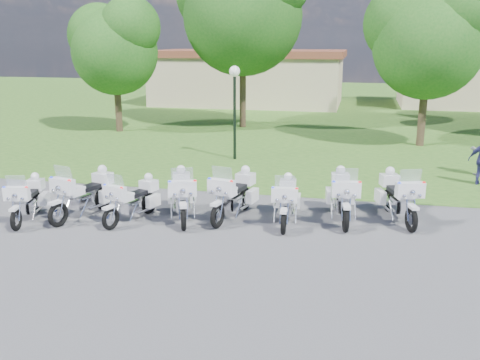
% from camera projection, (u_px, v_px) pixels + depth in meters
% --- Properties ---
extents(ground, '(100.00, 100.00, 0.00)m').
position_uv_depth(ground, '(256.00, 226.00, 14.46)').
color(ground, '#4F4F53').
rests_on(ground, ground).
extents(grass_lawn, '(100.00, 48.00, 0.01)m').
position_uv_depth(grass_lawn, '(325.00, 107.00, 39.93)').
color(grass_lawn, '#2D5D1D').
rests_on(grass_lawn, ground).
extents(motorcycle_0, '(1.02, 2.13, 1.45)m').
position_uv_depth(motorcycle_0, '(28.00, 199.00, 14.87)').
color(motorcycle_0, black).
rests_on(motorcycle_0, ground).
extents(motorcycle_1, '(1.22, 2.39, 1.64)m').
position_uv_depth(motorcycle_1, '(85.00, 193.00, 15.14)').
color(motorcycle_1, black).
rests_on(motorcycle_1, ground).
extents(motorcycle_2, '(1.14, 2.12, 1.47)m').
position_uv_depth(motorcycle_2, '(133.00, 199.00, 14.83)').
color(motorcycle_2, black).
rests_on(motorcycle_2, ground).
extents(motorcycle_3, '(1.33, 2.35, 1.65)m').
position_uv_depth(motorcycle_3, '(182.00, 195.00, 14.98)').
color(motorcycle_3, black).
rests_on(motorcycle_3, ground).
extents(motorcycle_4, '(1.14, 2.41, 1.64)m').
position_uv_depth(motorcycle_4, '(234.00, 194.00, 15.07)').
color(motorcycle_4, black).
rests_on(motorcycle_4, ground).
extents(motorcycle_5, '(0.83, 2.26, 1.52)m').
position_uv_depth(motorcycle_5, '(286.00, 200.00, 14.63)').
color(motorcycle_5, black).
rests_on(motorcycle_5, ground).
extents(motorcycle_6, '(1.02, 2.48, 1.67)m').
position_uv_depth(motorcycle_6, '(342.00, 195.00, 14.87)').
color(motorcycle_6, black).
rests_on(motorcycle_6, ground).
extents(motorcycle_7, '(1.25, 2.37, 1.64)m').
position_uv_depth(motorcycle_7, '(398.00, 196.00, 14.85)').
color(motorcycle_7, black).
rests_on(motorcycle_7, ground).
extents(lamp_post, '(0.44, 0.44, 3.87)m').
position_uv_depth(lamp_post, '(235.00, 89.00, 21.82)').
color(lamp_post, black).
rests_on(lamp_post, ground).
extents(tree_0, '(5.31, 4.53, 7.08)m').
position_uv_depth(tree_0, '(114.00, 44.00, 28.27)').
color(tree_0, '#38281C').
rests_on(tree_0, ground).
extents(tree_1, '(7.70, 6.57, 10.27)m').
position_uv_depth(tree_1, '(242.00, 4.00, 29.26)').
color(tree_1, '#38281C').
rests_on(tree_1, ground).
extents(tree_2, '(5.85, 4.99, 7.80)m').
position_uv_depth(tree_2, '(428.00, 34.00, 24.19)').
color(tree_2, '#38281C').
rests_on(tree_2, ground).
extents(building_west, '(14.56, 8.32, 4.10)m').
position_uv_depth(building_west, '(249.00, 77.00, 41.62)').
color(building_west, '#C5B08E').
rests_on(building_west, ground).
extents(building_east, '(11.44, 7.28, 4.10)m').
position_uv_depth(building_east, '(477.00, 79.00, 39.90)').
color(building_east, '#C5B08E').
rests_on(building_east, ground).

